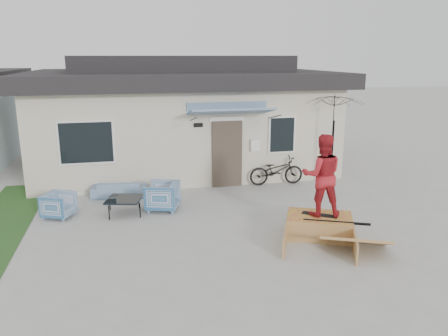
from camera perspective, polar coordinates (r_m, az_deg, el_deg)
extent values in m
plane|color=#A4A39D|center=(9.82, 0.61, -10.02)|extent=(90.00, 90.00, 0.00)
cube|color=beige|center=(17.03, -5.61, 5.62)|extent=(10.00, 7.00, 3.00)
cube|color=black|center=(16.86, -5.76, 11.51)|extent=(10.80, 7.80, 0.50)
cube|color=black|center=(16.84, -5.81, 13.38)|extent=(7.50, 4.50, 0.60)
cube|color=#483B30|center=(13.85, 0.40, 1.80)|extent=(0.95, 0.08, 2.10)
cube|color=white|center=(13.45, -17.34, 3.16)|extent=(1.60, 0.06, 1.30)
cube|color=white|center=(14.26, 7.48, 4.29)|extent=(0.90, 0.06, 1.20)
cube|color=#22598D|center=(13.12, 0.92, 7.31)|extent=(2.50, 1.09, 0.29)
imported|color=#22598D|center=(13.38, -13.35, -2.31)|extent=(1.64, 0.65, 0.62)
imported|color=#22598D|center=(12.12, -20.55, -4.37)|extent=(0.88, 0.90, 0.72)
imported|color=#22598D|center=(12.00, -7.97, -3.42)|extent=(0.99, 1.02, 0.84)
cube|color=black|center=(11.93, -12.72, -4.81)|extent=(1.05, 1.05, 0.43)
imported|color=black|center=(14.27, 6.78, 0.07)|extent=(1.78, 0.65, 1.13)
cylinder|color=black|center=(14.33, 13.78, 1.81)|extent=(0.05, 0.05, 2.10)
imported|color=black|center=(14.21, 13.95, 4.57)|extent=(1.95, 1.82, 0.90)
cube|color=black|center=(10.43, 12.25, -5.86)|extent=(0.77, 0.64, 0.05)
imported|color=#B01F27|center=(10.15, 12.54, -0.75)|extent=(1.06, 0.91, 1.87)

